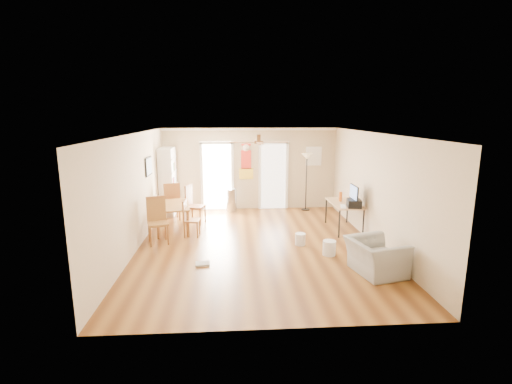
{
  "coord_description": "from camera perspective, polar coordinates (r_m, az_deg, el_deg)",
  "views": [
    {
      "loc": [
        -0.59,
        -8.25,
        3.0
      ],
      "look_at": [
        0.0,
        0.6,
        1.15
      ],
      "focal_mm": 26.01,
      "sensor_mm": 36.0,
      "label": 1
    }
  ],
  "objects": [
    {
      "name": "dining_chair_right_a",
      "position": [
        10.48,
        -9.24,
        -1.92
      ],
      "size": [
        0.56,
        0.56,
        1.09
      ],
      "primitive_type": null,
      "rotation": [
        0.0,
        0.0,
        1.28
      ],
      "color": "brown",
      "rests_on": "floor"
    },
    {
      "name": "framed_poster",
      "position": [
        9.97,
        -16.18,
        3.82
      ],
      "size": [
        0.04,
        0.66,
        0.48
      ],
      "primitive_type": "cube",
      "color": "black",
      "rests_on": "wall_left"
    },
    {
      "name": "keyboard",
      "position": [
        9.57,
        13.26,
        -2.18
      ],
      "size": [
        0.22,
        0.41,
        0.01
      ],
      "primitive_type": "cube",
      "rotation": [
        0.0,
        0.0,
        -0.26
      ],
      "color": "white",
      "rests_on": "computer_desk"
    },
    {
      "name": "dining_chair_far",
      "position": [
        11.0,
        -12.92,
        -1.39
      ],
      "size": [
        0.57,
        0.57,
        1.1
      ],
      "primitive_type": null,
      "rotation": [
        0.0,
        0.0,
        3.47
      ],
      "color": "olive",
      "rests_on": "floor"
    },
    {
      "name": "ac_grille",
      "position": [
        12.09,
        8.87,
        5.47
      ],
      "size": [
        0.5,
        0.04,
        0.6
      ],
      "primitive_type": "cube",
      "color": "white",
      "rests_on": "wall_back"
    },
    {
      "name": "printer",
      "position": [
        9.56,
        14.84,
        -1.72
      ],
      "size": [
        0.39,
        0.43,
        0.2
      ],
      "primitive_type": "cube",
      "rotation": [
        0.0,
        0.0,
        -0.17
      ],
      "color": "black",
      "rests_on": "computer_desk"
    },
    {
      "name": "ceiling",
      "position": [
        8.28,
        0.28,
        9.01
      ],
      "size": [
        5.5,
        7.0,
        0.0
      ],
      "primitive_type": null,
      "color": "silver",
      "rests_on": "floor"
    },
    {
      "name": "ceiling_fan",
      "position": [
        7.99,
        0.43,
        7.69
      ],
      "size": [
        1.24,
        1.24,
        0.2
      ],
      "primitive_type": null,
      "color": "#593819",
      "rests_on": "ceiling"
    },
    {
      "name": "orange_bottle",
      "position": [
        10.13,
        12.86,
        -0.69
      ],
      "size": [
        0.09,
        0.09,
        0.25
      ],
      "primitive_type": "cylinder",
      "rotation": [
        0.0,
        0.0,
        -0.01
      ],
      "color": "#CD5912",
      "rests_on": "computer_desk"
    },
    {
      "name": "wall_left",
      "position": [
        8.7,
        -18.11,
        -0.08
      ],
      "size": [
        0.04,
        7.0,
        2.6
      ],
      "primitive_type": null,
      "color": "beige",
      "rests_on": "floor"
    },
    {
      "name": "wall_back",
      "position": [
        11.89,
        -0.93,
        3.56
      ],
      "size": [
        5.5,
        0.04,
        2.6
      ],
      "primitive_type": null,
      "color": "beige",
      "rests_on": "floor"
    },
    {
      "name": "wastebasket_a",
      "position": [
        8.83,
        6.82,
        -7.22
      ],
      "size": [
        0.24,
        0.24,
        0.28
      ],
      "primitive_type": "cylinder",
      "rotation": [
        0.0,
        0.0,
        0.01
      ],
      "color": "silver",
      "rests_on": "floor"
    },
    {
      "name": "floor_cloth",
      "position": [
        7.78,
        -8.2,
        -10.88
      ],
      "size": [
        0.31,
        0.25,
        0.04
      ],
      "primitive_type": "cube",
      "rotation": [
        0.0,
        0.0,
        0.09
      ],
      "color": "#A6A5A1",
      "rests_on": "floor"
    },
    {
      "name": "bathroom_doorway",
      "position": [
        11.97,
        2.67,
        2.4
      ],
      "size": [
        0.8,
        0.1,
        2.1
      ],
      "primitive_type": null,
      "color": "white",
      "rests_on": "wall_back"
    },
    {
      "name": "wall_decal",
      "position": [
        11.83,
        -1.53,
        4.74
      ],
      "size": [
        0.46,
        0.03,
        1.1
      ],
      "primitive_type": "cube",
      "color": "red",
      "rests_on": "wall_back"
    },
    {
      "name": "wastebasket_b",
      "position": [
        8.31,
        11.19,
        -8.43
      ],
      "size": [
        0.3,
        0.3,
        0.33
      ],
      "primitive_type": "cylinder",
      "rotation": [
        0.0,
        0.0,
        -0.06
      ],
      "color": "silver",
      "rests_on": "floor"
    },
    {
      "name": "dining_table",
      "position": [
        10.03,
        -12.65,
        -3.83
      ],
      "size": [
        1.05,
        1.51,
        0.7
      ],
      "primitive_type": null,
      "rotation": [
        0.0,
        0.0,
        0.16
      ],
      "color": "#A26F34",
      "rests_on": "floor"
    },
    {
      "name": "wall_front",
      "position": [
        5.08,
        3.09,
        -7.8
      ],
      "size": [
        5.5,
        0.04,
        2.6
      ],
      "primitive_type": null,
      "color": "beige",
      "rests_on": "floor"
    },
    {
      "name": "kitchen_doorway",
      "position": [
        11.91,
        -5.98,
        2.29
      ],
      "size": [
        0.9,
        0.1,
        2.1
      ],
      "primitive_type": null,
      "color": "white",
      "rests_on": "wall_back"
    },
    {
      "name": "computer_desk",
      "position": [
        10.1,
        13.31,
        -3.65
      ],
      "size": [
        0.69,
        1.37,
        0.74
      ],
      "primitive_type": null,
      "color": "tan",
      "rests_on": "floor"
    },
    {
      "name": "floor",
      "position": [
        8.8,
        0.26,
        -8.15
      ],
      "size": [
        7.0,
        7.0,
        0.0
      ],
      "primitive_type": "plane",
      "color": "brown",
      "rests_on": "ground"
    },
    {
      "name": "wall_right",
      "position": [
        9.06,
        17.89,
        0.39
      ],
      "size": [
        0.04,
        7.0,
        2.6
      ],
      "primitive_type": null,
      "color": "beige",
      "rests_on": "floor"
    },
    {
      "name": "dining_chair_right_b",
      "position": [
        9.43,
        -9.84,
        -4.02
      ],
      "size": [
        0.41,
        0.41,
        0.92
      ],
      "primitive_type": null,
      "rotation": [
        0.0,
        0.0,
        1.49
      ],
      "color": "#A97736",
      "rests_on": "floor"
    },
    {
      "name": "imac",
      "position": [
        9.62,
        14.82,
        -0.57
      ],
      "size": [
        0.16,
        0.59,
        0.54
      ],
      "primitive_type": null,
      "rotation": [
        0.0,
        0.0,
        -0.13
      ],
      "color": "black",
      "rests_on": "computer_desk"
    },
    {
      "name": "dining_chair_near",
      "position": [
        9.05,
        -14.86,
        -4.34
      ],
      "size": [
        0.57,
        0.57,
        1.1
      ],
      "primitive_type": null,
      "rotation": [
        0.0,
        0.0,
        0.31
      ],
      "color": "#AA7A37",
      "rests_on": "floor"
    },
    {
      "name": "bookshelf",
      "position": [
        11.55,
        -13.41,
        1.59
      ],
      "size": [
        0.46,
        0.94,
        2.04
      ],
      "primitive_type": null,
      "rotation": [
        0.0,
        0.0,
        -0.06
      ],
      "color": "silver",
      "rests_on": "floor"
    },
    {
      "name": "torchiere_lamp",
      "position": [
        11.85,
        7.74,
        1.51
      ],
      "size": [
        0.36,
        0.36,
        1.82
      ],
      "primitive_type": null,
      "rotation": [
        0.0,
        0.0,
        0.04
      ],
      "color": "black",
      "rests_on": "floor"
    },
    {
      "name": "trash_can",
      "position": [
        11.71,
        -3.82,
        -1.26
      ],
      "size": [
        0.39,
        0.39,
        0.73
      ],
      "primitive_type": "cylinder",
      "rotation": [
        0.0,
        0.0,
        0.17
      ],
      "color": "#AEAEB0",
      "rests_on": "floor"
    },
    {
      "name": "crown_molding",
      "position": [
        8.28,
        0.28,
        8.73
      ],
      "size": [
        5.5,
        7.0,
        0.08
      ],
      "primitive_type": null,
      "color": "white",
      "rests_on": "wall_back"
    },
    {
      "name": "armchair",
      "position": [
        7.57,
        17.93,
        -9.46
      ],
      "size": [
        1.1,
        1.2,
        0.66
      ],
      "primitive_type": "imported",
      "rotation": [
        0.0,
        0.0,
        1.8
      ],
      "color": "gray",
      "rests_on": "floor"
    }
  ]
}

